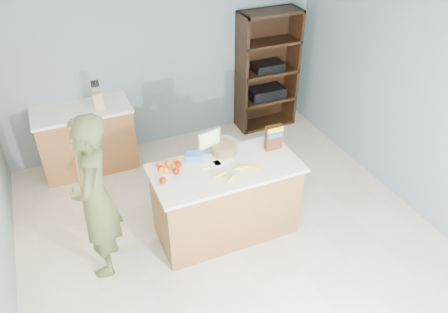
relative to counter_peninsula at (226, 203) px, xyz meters
name	(u,v)px	position (x,y,z in m)	size (l,w,h in m)	color
floor	(237,248)	(0.00, -0.30, -0.42)	(4.50, 5.00, 0.02)	beige
walls	(240,117)	(0.00, -0.30, 1.24)	(4.52, 5.02, 2.51)	gray
counter_peninsula	(226,203)	(0.00, 0.00, 0.00)	(1.56, 0.76, 0.90)	brown
back_cabinet	(87,138)	(-1.20, 1.90, 0.04)	(1.24, 0.62, 0.90)	brown
shelving_unit	(266,72)	(1.55, 2.05, 0.45)	(0.90, 0.40, 1.80)	black
person	(95,199)	(-1.34, 0.04, 0.47)	(0.64, 0.42, 1.77)	#464D29
knife_block	(98,100)	(-0.98, 1.82, 0.60)	(0.12, 0.10, 0.31)	tan
envelopes	(217,163)	(-0.06, 0.10, 0.49)	(0.37, 0.15, 0.00)	white
bananas	(237,172)	(0.05, -0.15, 0.51)	(0.52, 0.24, 0.04)	yellow
apples	(170,171)	(-0.57, 0.12, 0.52)	(0.30, 0.26, 0.07)	maroon
oranges	(170,164)	(-0.53, 0.23, 0.52)	(0.27, 0.21, 0.06)	orange
blue_carton	(195,156)	(-0.25, 0.25, 0.52)	(0.18, 0.12, 0.08)	blue
salad_bowl	(224,148)	(0.09, 0.26, 0.54)	(0.30, 0.30, 0.13)	#267219
tv	(209,140)	(-0.06, 0.32, 0.64)	(0.28, 0.12, 0.28)	silver
cereal_box	(274,136)	(0.61, 0.11, 0.65)	(0.19, 0.07, 0.28)	#592B14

